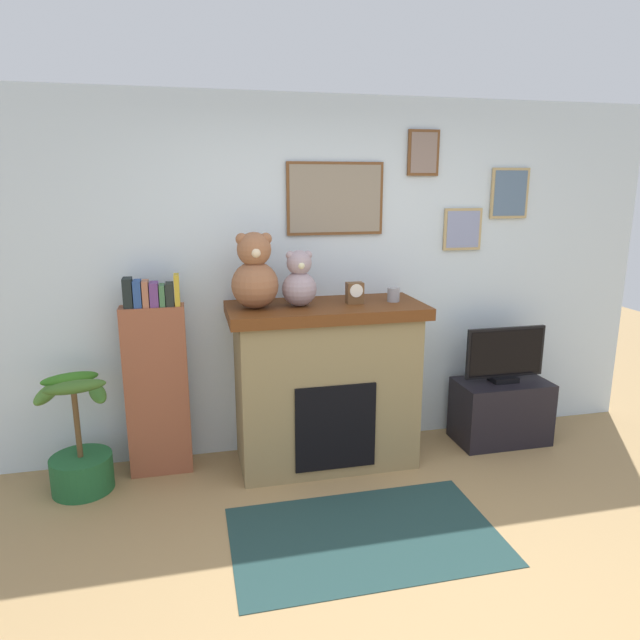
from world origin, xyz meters
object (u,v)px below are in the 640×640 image
at_px(bookshelf, 157,383).
at_px(teddy_bear_grey, 299,281).
at_px(television, 505,355).
at_px(mantel_clock, 355,293).
at_px(potted_plant, 80,453).
at_px(tv_stand, 501,411).
at_px(teddy_bear_brown, 255,274).
at_px(candle_jar, 393,295).
at_px(fireplace, 325,383).

relative_size(bookshelf, teddy_bear_grey, 3.68).
xyz_separation_m(television, mantel_clock, (-1.22, -0.02, 0.55)).
xyz_separation_m(bookshelf, mantel_clock, (1.37, -0.12, 0.59)).
bearing_deg(mantel_clock, potted_plant, -179.11).
distance_m(tv_stand, teddy_bear_brown, 2.23).
relative_size(bookshelf, tv_stand, 1.97).
distance_m(mantel_clock, teddy_bear_brown, 0.71).
xyz_separation_m(television, teddy_bear_brown, (-1.91, -0.02, 0.70)).
relative_size(television, mantel_clock, 4.34).
relative_size(candle_jar, teddy_bear_grey, 0.26).
bearing_deg(candle_jar, fireplace, 177.94).
bearing_deg(potted_plant, tv_stand, 0.87).
height_order(tv_stand, television, television).
distance_m(candle_jar, teddy_bear_brown, 1.00).
bearing_deg(teddy_bear_grey, fireplace, 5.53).
height_order(fireplace, potted_plant, fireplace).
bearing_deg(mantel_clock, bookshelf, 175.09).
xyz_separation_m(potted_plant, candle_jar, (2.17, 0.03, 0.96)).
height_order(candle_jar, teddy_bear_grey, teddy_bear_grey).
relative_size(teddy_bear_brown, teddy_bear_grey, 1.33).
bearing_deg(tv_stand, television, -90.00).
distance_m(tv_stand, mantel_clock, 1.58).
xyz_separation_m(potted_plant, teddy_bear_grey, (1.49, 0.03, 1.08)).
bearing_deg(mantel_clock, teddy_bear_brown, 179.92).
distance_m(television, candle_jar, 1.07).
xyz_separation_m(bookshelf, teddy_bear_brown, (0.68, -0.12, 0.75)).
relative_size(fireplace, bookshelf, 0.97).
distance_m(bookshelf, tv_stand, 2.62).
distance_m(fireplace, tv_stand, 1.46).
bearing_deg(tv_stand, mantel_clock, -179.16).
xyz_separation_m(fireplace, teddy_bear_brown, (-0.49, -0.02, 0.81)).
bearing_deg(teddy_bear_brown, candle_jar, 0.04).
xyz_separation_m(fireplace, candle_jar, (0.49, -0.02, 0.63)).
height_order(tv_stand, teddy_bear_grey, teddy_bear_grey).
height_order(bookshelf, teddy_bear_grey, teddy_bear_grey).
height_order(potted_plant, teddy_bear_brown, teddy_bear_brown).
distance_m(bookshelf, mantel_clock, 1.50).
xyz_separation_m(candle_jar, teddy_bear_brown, (-0.98, -0.00, 0.18)).
xyz_separation_m(teddy_bear_brown, teddy_bear_grey, (0.30, 0.00, -0.06)).
bearing_deg(television, tv_stand, 90.00).
xyz_separation_m(potted_plant, television, (3.10, 0.05, 0.44)).
xyz_separation_m(tv_stand, television, (0.00, -0.00, 0.46)).
distance_m(potted_plant, candle_jar, 2.37).
relative_size(fireplace, television, 2.13).
relative_size(potted_plant, teddy_bear_brown, 1.64).
bearing_deg(bookshelf, teddy_bear_brown, -9.78).
bearing_deg(candle_jar, mantel_clock, -179.69).
relative_size(tv_stand, candle_jar, 7.21).
bearing_deg(teddy_bear_brown, potted_plant, -178.54).
xyz_separation_m(tv_stand, candle_jar, (-0.93, -0.02, 0.98)).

